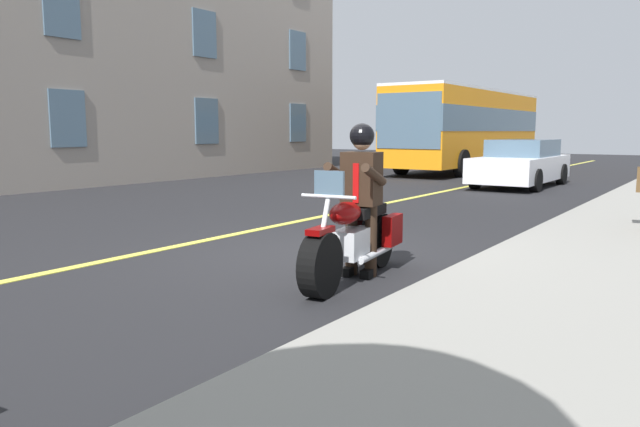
% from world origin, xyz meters
% --- Properties ---
extents(ground_plane, '(80.00, 80.00, 0.00)m').
position_xyz_m(ground_plane, '(0.00, 0.00, 0.00)').
color(ground_plane, black).
extents(lane_center_stripe, '(60.00, 0.16, 0.01)m').
position_xyz_m(lane_center_stripe, '(0.00, -2.00, 0.01)').
color(lane_center_stripe, '#E5DB4C').
rests_on(lane_center_stripe, ground_plane).
extents(motorcycle_main, '(2.22, 0.80, 1.26)m').
position_xyz_m(motorcycle_main, '(0.74, 1.10, 0.45)').
color(motorcycle_main, black).
rests_on(motorcycle_main, ground_plane).
extents(rider_main, '(0.68, 0.61, 1.74)m').
position_xyz_m(rider_main, '(0.56, 1.07, 1.04)').
color(rider_main, black).
rests_on(rider_main, ground_plane).
extents(bus_near, '(11.05, 2.70, 3.30)m').
position_xyz_m(bus_near, '(-17.75, -4.72, 1.87)').
color(bus_near, orange).
rests_on(bus_near, ground_plane).
extents(car_silver, '(4.60, 1.92, 1.40)m').
position_xyz_m(car_silver, '(-11.82, -0.74, 0.69)').
color(car_silver, white).
rests_on(car_silver, ground_plane).
extents(building_backdrop, '(26.96, 6.06, 10.83)m').
position_xyz_m(building_backdrop, '(-3.57, -14.00, 5.41)').
color(building_backdrop, gray).
rests_on(building_backdrop, ground_plane).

